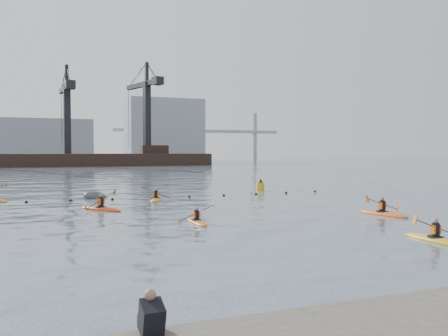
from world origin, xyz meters
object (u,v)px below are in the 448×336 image
Objects in this scene: kayaker_0 at (197,221)px; kayaker_2 at (101,208)px; kayaker_3 at (156,199)px; nav_buoy at (260,187)px; kayaker_4 at (382,213)px; mooring_buoy at (96,198)px; kayaker_1 at (435,239)px.

kayaker_2 is at bearing 118.30° from kayaker_0.
kayaker_3 is (0.70, 11.69, 0.01)m from kayaker_0.
kayaker_0 is 2.21× the size of nav_buoy.
kayaker_3 is at bearing 87.16° from kayaker_0.
kayaker_4 is (10.22, -12.71, 0.01)m from kayaker_3.
kayaker_2 reaches higher than mooring_buoy.
mooring_buoy is at bearing 102.42° from kayaker_0.
kayaker_0 is 0.86× the size of kayaker_1.
kayaker_1 is at bearing 58.16° from kayaker_4.
nav_buoy is (14.95, 0.97, 0.40)m from mooring_buoy.
nav_buoy reaches higher than kayaker_0.
kayaker_4 is 21.78m from mooring_buoy.
kayaker_0 is 0.86× the size of kayaker_2.
kayaker_4 is (14.77, -8.35, 0.00)m from kayaker_2.
mooring_buoy is at bearing 157.65° from kayaker_3.
kayaker_4 reaches higher than kayaker_3.
kayaker_4 reaches higher than mooring_buoy.
kayaker_0 reaches higher than mooring_buoy.
kayaker_1 reaches higher than kayaker_0.
kayaker_1 is 25.17m from nav_buoy.
kayaker_0 is 11.16m from kayaker_1.
kayaker_2 is (-11.29, 15.66, 0.01)m from kayaker_1.
kayaker_0 is at bearing -11.68° from kayaker_4.
kayaker_2 is 6.30m from kayaker_3.
kayaker_2 is 8.21m from mooring_buoy.
mooring_buoy is (0.60, 8.18, -0.11)m from kayaker_2.
kayaker_2 reaches higher than kayaker_0.
kayaker_2 reaches higher than kayaker_1.
kayaker_4 is at bearing -49.40° from mooring_buoy.
kayaker_0 is 11.71m from kayaker_3.
mooring_buoy is (-3.25, 15.52, -0.09)m from kayaker_0.
kayaker_3 is at bearing 108.70° from kayaker_1.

